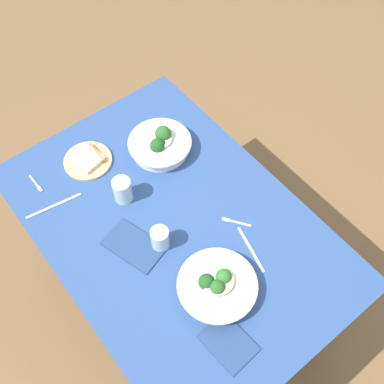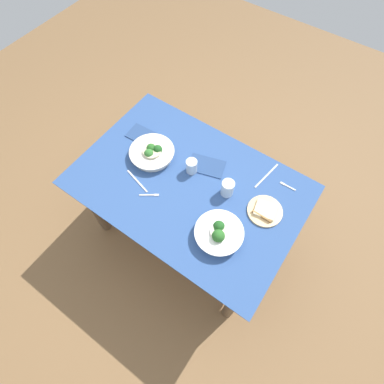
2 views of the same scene
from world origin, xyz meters
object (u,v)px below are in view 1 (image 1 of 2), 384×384
Objects in this scene: broccoli_bowl_near at (160,145)px; fork_by_near_bowl at (36,184)px; water_glass_side at (122,190)px; bread_side_plate at (88,160)px; broccoli_bowl_far at (217,286)px; water_glass_center at (160,238)px; napkin_folded_lower at (228,343)px; table_knife_right at (54,206)px; fork_by_far_bowl at (235,222)px; table_knife_left at (251,249)px; napkin_folded_upper at (134,245)px.

broccoli_bowl_near reaches higher than fork_by_near_bowl.
water_glass_side is (-0.10, 0.25, 0.02)m from broccoli_bowl_near.
bread_side_plate is at bearing 81.71° from fork_by_near_bowl.
broccoli_bowl_far is 0.26m from water_glass_center.
bread_side_plate is 0.90m from napkin_folded_lower.
napkin_folded_lower is (-0.80, -0.18, 0.00)m from table_knife_right.
napkin_folded_lower is at bearing 174.75° from water_glass_center.
table_knife_left is (-0.12, 0.03, -0.00)m from fork_by_far_bowl.
bread_side_plate is (0.13, 0.26, -0.02)m from broccoli_bowl_near.
broccoli_bowl_far reaches higher than bread_side_plate.
fork_by_far_bowl is at bearing -54.60° from broccoli_bowl_far.
fork_by_near_bowl and table_knife_left have the same top height.
broccoli_bowl_far is at bearing 18.82° from fork_by_near_bowl.
fork_by_far_bowl is at bearing -142.96° from water_glass_side.
fork_by_near_bowl is at bearing 82.51° from bread_side_plate.
bread_side_plate is 2.01× the size of fork_by_far_bowl.
table_knife_left is at bearing 130.44° from fork_by_far_bowl.
fork_by_far_bowl is at bearing 0.35° from table_knife_left.
table_knife_left is (-0.73, -0.47, -0.00)m from fork_by_near_bowl.
table_knife_left is at bearing -153.55° from water_glass_side.
broccoli_bowl_near is (0.60, -0.21, 0.00)m from broccoli_bowl_far.
fork_by_near_bowl is 0.43× the size of table_knife_right.
fork_by_near_bowl is at bearing 47.12° from table_knife_left.
fork_by_near_bowl and table_knife_right have the same top height.
fork_by_far_bowl is at bearing -109.80° from water_glass_center.
water_glass_center is 0.33m from table_knife_left.
water_glass_side reaches higher than bread_side_plate.
broccoli_bowl_near reaches higher than bread_side_plate.
water_glass_side is 0.52m from table_knife_left.
napkin_folded_upper is 1.26× the size of napkin_folded_lower.
napkin_folded_upper is (-0.19, 0.09, -0.05)m from water_glass_side.
broccoli_bowl_far is at bearing 89.93° from fork_by_far_bowl.
broccoli_bowl_near is at bearing -18.99° from broccoli_bowl_far.
bread_side_plate is at bearing 63.24° from broccoli_bowl_near.
water_glass_side is at bearing 4.34° from broccoli_bowl_far.
broccoli_bowl_far is 1.23× the size of table_knife_right.
table_knife_right is (0.13, 0.23, -0.05)m from water_glass_side.
broccoli_bowl_near is at bearing 70.66° from fork_by_near_bowl.
table_knife_right is 0.36m from napkin_folded_upper.
table_knife_left is at bearing 136.36° from table_knife_right.
table_knife_left is 0.88× the size of table_knife_right.
fork_by_far_bowl and table_knife_right have the same top height.
water_glass_center is 0.43× the size of napkin_folded_upper.
fork_by_far_bowl is at bearing -44.03° from napkin_folded_lower.
broccoli_bowl_far is at bearing -28.01° from napkin_folded_lower.
water_glass_side is at bearing -2.04° from water_glass_center.
water_glass_side is 1.06× the size of fork_by_far_bowl.
napkin_folded_lower reaches higher than table_knife_left.
broccoli_bowl_near is 0.27m from water_glass_side.
broccoli_bowl_far is 1.40× the size of table_knife_left.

